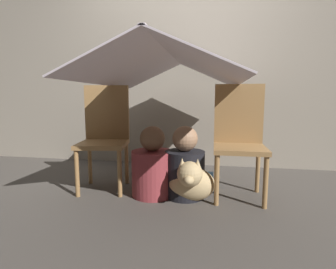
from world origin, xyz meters
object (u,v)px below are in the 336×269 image
object	(u,v)px
chair_right	(239,137)
person_front	(153,168)
chair_left	(105,133)
dog	(191,181)
person_second	(185,168)

from	to	relation	value
chair_right	person_front	world-z (taller)	chair_right
chair_left	dog	world-z (taller)	chair_left
chair_right	person_second	distance (m)	0.51
person_front	dog	distance (m)	0.35
person_second	person_front	bearing A→B (deg)	-175.93
person_front	person_second	world-z (taller)	person_second
chair_left	chair_right	xyz separation A→B (m)	(1.17, 0.00, 0.00)
dog	chair_right	bearing A→B (deg)	31.95
person_second	chair_left	bearing A→B (deg)	171.12
chair_left	person_second	size ratio (longest dim) A/B	1.58
person_front	dog	size ratio (longest dim) A/B	1.52
chair_right	chair_left	bearing A→B (deg)	179.68
person_front	person_second	xyz separation A→B (m)	(0.26, 0.02, 0.01)
person_front	chair_left	bearing A→B (deg)	164.15
chair_left	chair_right	size ratio (longest dim) A/B	1.00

